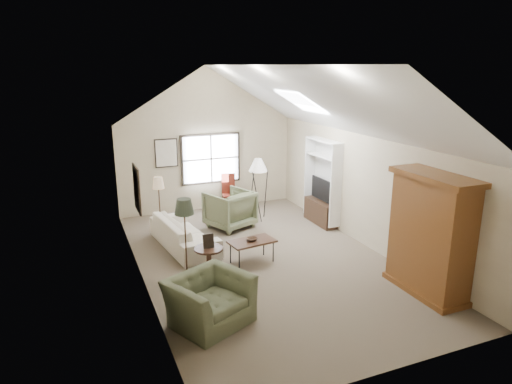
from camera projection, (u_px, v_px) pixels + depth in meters
name	position (u px, v px, depth m)	size (l,w,h in m)	color
room_shell	(264.00, 107.00, 8.82)	(5.01, 8.01, 4.00)	brown
window	(211.00, 159.00, 12.85)	(1.72, 0.08, 1.42)	black
skylight	(301.00, 101.00, 10.09)	(0.80, 1.20, 0.52)	white
wall_art	(153.00, 170.00, 10.25)	(1.97, 3.71, 0.88)	black
armoire	(430.00, 235.00, 8.05)	(0.60, 1.50, 2.20)	brown
tv_alcove	(322.00, 180.00, 11.66)	(0.32, 1.30, 2.10)	white
media_console	(320.00, 212.00, 11.88)	(0.34, 1.18, 0.60)	#382316
tv_panel	(321.00, 189.00, 11.71)	(0.05, 0.90, 0.55)	black
sofa	(184.00, 233.00, 10.31)	(2.27, 0.89, 0.66)	beige
armchair_near	(209.00, 300.00, 7.24)	(1.20, 1.04, 0.78)	#575F42
armchair_far	(230.00, 209.00, 11.54)	(1.02, 1.05, 0.95)	#676F4E
coffee_table	(252.00, 251.00, 9.51)	(0.95, 0.53, 0.48)	#3D2019
bowl	(252.00, 239.00, 9.44)	(0.23, 0.23, 0.06)	#382117
side_table	(209.00, 261.00, 8.93)	(0.57, 0.57, 0.57)	#3A2217
side_chair	(229.00, 192.00, 13.04)	(0.39, 0.39, 1.00)	maroon
tripod_lamp	(258.00, 189.00, 12.03)	(0.49, 0.49, 1.69)	silver
dark_lamp	(185.00, 236.00, 8.83)	(0.38, 0.38, 1.58)	#232A1D
tan_lamp	(160.00, 204.00, 11.16)	(0.28, 0.28, 1.42)	tan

